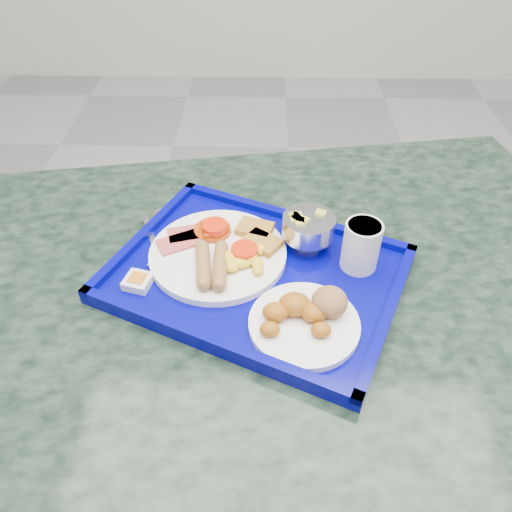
{
  "coord_description": "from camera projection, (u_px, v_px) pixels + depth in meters",
  "views": [
    {
      "loc": [
        -0.13,
        -0.57,
        1.46
      ],
      "look_at": [
        -0.15,
        0.08,
        0.88
      ],
      "focal_mm": 35.0,
      "sensor_mm": 36.0,
      "label": 1
    }
  ],
  "objects": [
    {
      "name": "jam_packet",
      "position": [
        138.0,
        281.0,
        0.86
      ],
      "size": [
        0.05,
        0.05,
        0.02
      ],
      "rotation": [
        0.0,
        0.0,
        -0.26
      ],
      "color": "silver",
      "rests_on": "tray"
    },
    {
      "name": "spoon",
      "position": [
        161.0,
        223.0,
        0.99
      ],
      "size": [
        0.07,
        0.17,
        0.01
      ],
      "rotation": [
        0.0,
        0.0,
        -0.29
      ],
      "color": "silver",
      "rests_on": "tray"
    },
    {
      "name": "table",
      "position": [
        269.0,
        352.0,
        1.04
      ],
      "size": [
        1.45,
        1.09,
        0.83
      ],
      "rotation": [
        0.0,
        0.0,
        0.17
      ],
      "color": "gray",
      "rests_on": "floor"
    },
    {
      "name": "floor",
      "position": [
        308.0,
        509.0,
        1.4
      ],
      "size": [
        6.0,
        6.0,
        0.0
      ],
      "primitive_type": "plane",
      "color": "#9D9C9F",
      "rests_on": "ground"
    },
    {
      "name": "main_plate",
      "position": [
        221.0,
        252.0,
        0.91
      ],
      "size": [
        0.25,
        0.25,
        0.04
      ],
      "rotation": [
        0.0,
        0.0,
        -0.02
      ],
      "color": "white",
      "rests_on": "tray"
    },
    {
      "name": "tray",
      "position": [
        256.0,
        275.0,
        0.9
      ],
      "size": [
        0.6,
        0.53,
        0.03
      ],
      "rotation": [
        0.0,
        0.0,
        -0.42
      ],
      "color": "#02027D",
      "rests_on": "table"
    },
    {
      "name": "bread_plate",
      "position": [
        307.0,
        316.0,
        0.79
      ],
      "size": [
        0.18,
        0.18,
        0.06
      ],
      "rotation": [
        0.0,
        0.0,
        0.33
      ],
      "color": "white",
      "rests_on": "tray"
    },
    {
      "name": "fruit_bowl",
      "position": [
        308.0,
        227.0,
        0.92
      ],
      "size": [
        0.1,
        0.1,
        0.07
      ],
      "color": "silver",
      "rests_on": "tray"
    },
    {
      "name": "juice_cup",
      "position": [
        361.0,
        244.0,
        0.87
      ],
      "size": [
        0.07,
        0.07,
        0.09
      ],
      "color": "silver",
      "rests_on": "tray"
    },
    {
      "name": "knife",
      "position": [
        153.0,
        240.0,
        0.96
      ],
      "size": [
        0.07,
        0.15,
        0.0
      ],
      "primitive_type": "cube",
      "rotation": [
        0.0,
        0.0,
        0.36
      ],
      "color": "silver",
      "rests_on": "tray"
    }
  ]
}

